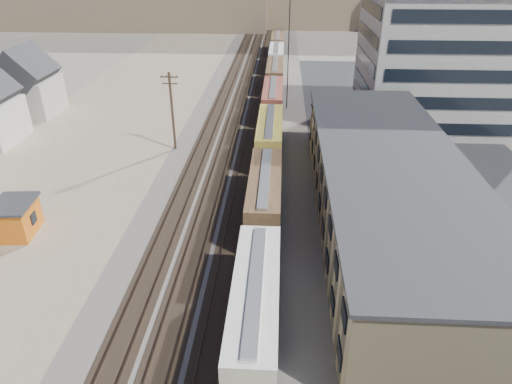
# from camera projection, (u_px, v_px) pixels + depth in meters

# --- Properties ---
(ballast_bed) EXTENTS (18.00, 200.00, 0.06)m
(ballast_bed) POSITION_uv_depth(u_px,v_px,m) (245.00, 128.00, 66.09)
(ballast_bed) COLOR #4C4742
(ballast_bed) RESTS_ON ground
(dirt_yard) EXTENTS (24.00, 180.00, 0.03)m
(dirt_yard) POSITION_uv_depth(u_px,v_px,m) (84.00, 153.00, 58.32)
(dirt_yard) COLOR #7C7255
(dirt_yard) RESTS_ON ground
(asphalt_lot) EXTENTS (26.00, 120.00, 0.04)m
(asphalt_lot) POSITION_uv_depth(u_px,v_px,m) (428.00, 179.00, 51.81)
(asphalt_lot) COLOR #232326
(asphalt_lot) RESTS_ON ground
(rail_tracks) EXTENTS (11.40, 200.00, 0.24)m
(rail_tracks) POSITION_uv_depth(u_px,v_px,m) (242.00, 128.00, 66.08)
(rail_tracks) COLOR black
(rail_tracks) RESTS_ON ground
(freight_train) EXTENTS (3.00, 119.74, 4.46)m
(freight_train) POSITION_uv_depth(u_px,v_px,m) (271.00, 115.00, 62.98)
(freight_train) COLOR black
(freight_train) RESTS_ON ground
(warehouse) EXTENTS (12.40, 40.40, 7.25)m
(warehouse) POSITION_uv_depth(u_px,v_px,m) (387.00, 190.00, 41.66)
(warehouse) COLOR tan
(warehouse) RESTS_ON ground
(office_tower) EXTENTS (22.60, 18.60, 18.45)m
(office_tower) POSITION_uv_depth(u_px,v_px,m) (444.00, 59.00, 64.65)
(office_tower) COLOR #9E998E
(office_tower) RESTS_ON ground
(utility_pole_north) EXTENTS (2.20, 0.32, 10.00)m
(utility_pole_north) POSITION_uv_depth(u_px,v_px,m) (172.00, 110.00, 56.99)
(utility_pole_north) COLOR #382619
(utility_pole_north) RESTS_ON ground
(radio_mast) EXTENTS (1.20, 0.16, 18.00)m
(radio_mast) POSITION_uv_depth(u_px,v_px,m) (288.00, 51.00, 70.26)
(radio_mast) COLOR black
(radio_mast) RESTS_ON ground
(maintenance_shed) EXTENTS (3.82, 4.72, 3.23)m
(maintenance_shed) POSITION_uv_depth(u_px,v_px,m) (16.00, 218.00, 41.23)
(maintenance_shed) COLOR #CB6013
(maintenance_shed) RESTS_ON ground
(parked_car_blue) EXTENTS (5.92, 4.81, 1.50)m
(parked_car_blue) POSITION_uv_depth(u_px,v_px,m) (426.00, 155.00, 55.88)
(parked_car_blue) COLOR navy
(parked_car_blue) RESTS_ON ground
(parked_car_far) EXTENTS (2.44, 5.01, 1.65)m
(parked_car_far) POSITION_uv_depth(u_px,v_px,m) (475.00, 125.00, 64.89)
(parked_car_far) COLOR silver
(parked_car_far) RESTS_ON ground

